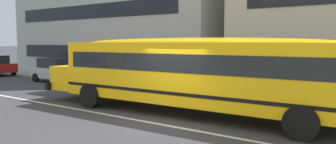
{
  "coord_description": "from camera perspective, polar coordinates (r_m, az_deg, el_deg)",
  "views": [
    {
      "loc": [
        6.74,
        -8.8,
        2.74
      ],
      "look_at": [
        -0.48,
        0.97,
        1.66
      ],
      "focal_mm": 36.36,
      "sensor_mm": 36.0,
      "label": 1
    }
  ],
  "objects": [
    {
      "name": "school_bus",
      "position": [
        12.86,
        3.25,
        0.51
      ],
      "size": [
        13.03,
        3.11,
        2.9
      ],
      "rotation": [
        0.0,
        0.0,
        3.18
      ],
      "color": "yellow",
      "rests_on": "ground_plane"
    },
    {
      "name": "ground_plane",
      "position": [
        11.42,
        -0.97,
        -8.83
      ],
      "size": [
        400.0,
        400.0,
        0.0
      ],
      "primitive_type": "plane",
      "color": "#38383D"
    },
    {
      "name": "parked_car_silver_past_driveway",
      "position": [
        24.38,
        -18.1,
        0.36
      ],
      "size": [
        3.92,
        1.92,
        1.64
      ],
      "rotation": [
        0.0,
        0.0,
        -0.01
      ],
      "color": "#B7BABF",
      "rests_on": "ground_plane"
    },
    {
      "name": "sidewalk_far",
      "position": [
        18.12,
        14.23,
        -3.77
      ],
      "size": [
        120.0,
        3.0,
        0.01
      ],
      "primitive_type": "cube",
      "color": "gray",
      "rests_on": "ground_plane"
    },
    {
      "name": "lane_centreline",
      "position": [
        11.42,
        -0.97,
        -8.81
      ],
      "size": [
        110.0,
        0.16,
        0.01
      ],
      "primitive_type": "cube",
      "color": "silver",
      "rests_on": "ground_plane"
    }
  ]
}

